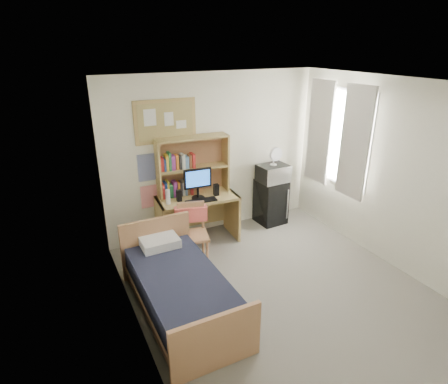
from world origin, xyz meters
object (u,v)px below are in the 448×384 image
monitor (198,184)px  speaker_right (216,190)px  desk_chair (193,235)px  desk (198,219)px  microwave (273,173)px  mini_fridge (271,201)px  speaker_left (179,196)px  bed (182,294)px  desk_fan (274,157)px  bulletin_board (165,121)px

monitor → speaker_right: 0.33m
desk_chair → desk: bearing=75.6°
desk → microwave: 1.52m
desk_chair → mini_fridge: 1.84m
monitor → speaker_left: 0.33m
speaker_right → desk: bearing=168.7°
microwave → desk_chair: bearing=-163.1°
mini_fridge → speaker_right: (-1.13, -0.15, 0.47)m
bed → monitor: bearing=59.5°
bed → monitor: size_ratio=4.02×
desk_chair → speaker_left: bearing=103.3°
bed → desk_fan: size_ratio=6.51×
speaker_left → speaker_right: bearing=0.0°
mini_fridge → speaker_left: 1.79m
desk_chair → bed: bearing=-106.5°
desk_chair → bulletin_board: bearing=105.3°
monitor → mini_fridge: bearing=8.9°
speaker_left → desk: bearing=11.3°
mini_fridge → microwave: bearing=-90.0°
desk → bed: 1.73m
speaker_right → desk_fan: size_ratio=0.64×
mini_fridge → speaker_left: bearing=-179.4°
mini_fridge → desk_fan: bearing=-90.0°
desk → mini_fridge: size_ratio=1.58×
microwave → bed: bearing=-148.5°
bulletin_board → speaker_left: bulletin_board is taller
microwave → desk: bearing=178.9°
desk_fan → bed: bearing=-148.5°
desk_chair → speaker_right: bearing=53.1°
bed → speaker_left: 1.68m
mini_fridge → bed: bearing=-148.1°
desk_chair → mini_fridge: size_ratio=1.15×
speaker_left → speaker_right: (0.60, -0.04, 0.00)m
desk_fan → mini_fridge: bearing=90.0°
bulletin_board → desk_fan: bearing=-8.5°
desk_fan → speaker_right: bearing=-176.6°
bed → speaker_right: bearing=51.0°
bulletin_board → mini_fridge: (1.76, -0.24, -1.53)m
desk_chair → bed: desk_chair is taller
monitor → speaker_right: (0.30, -0.02, -0.14)m
bed → speaker_left: (0.53, 1.47, 0.61)m
monitor → speaker_left: bearing=-180.0°
desk → desk_chair: desk_chair is taller
speaker_right → monitor: bearing=-180.0°
desk → speaker_right: size_ratio=6.79×
speaker_left → desk_fan: (1.73, 0.09, 0.35)m
desk_chair → desk_fan: 1.99m
bulletin_board → speaker_right: bearing=-31.9°
speaker_left → desk_chair: bearing=-86.3°
desk_chair → microwave: size_ratio=1.82×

